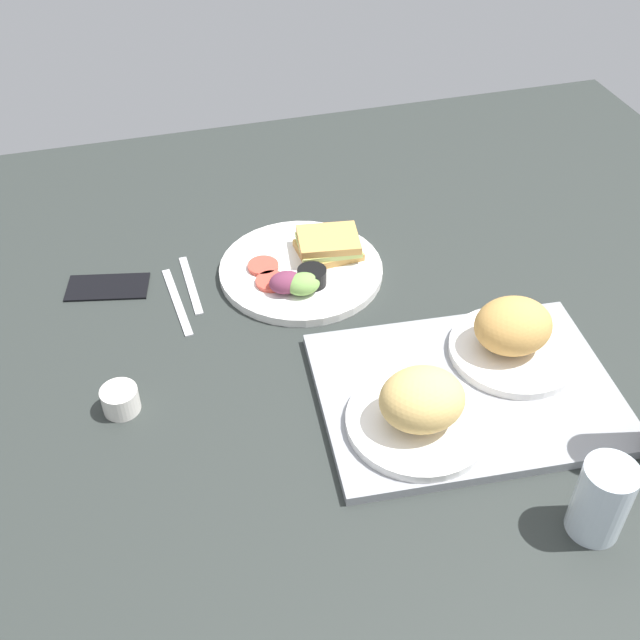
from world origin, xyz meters
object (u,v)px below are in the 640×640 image
Objects in this scene: serving_tray at (467,391)px; espresso_cup at (120,400)px; bread_plate_far at (421,407)px; plate_with_salad at (305,267)px; fork at (191,284)px; drinking_glass at (602,500)px; cell_phone at (108,286)px; knife at (177,301)px; bread_plate_near at (513,335)px.

espresso_cup is (51.18, -11.19, 1.20)cm from serving_tray.
bread_plate_far is 41.58cm from plate_with_salad.
serving_tray is 2.65× the size of fork.
cell_phone is (57.57, -67.72, -5.52)cm from drinking_glass.
plate_with_salad is 1.57× the size of knife.
knife is at bearing -52.66° from drinking_glass.
serving_tray is at bearing 29.21° from bread_plate_near.
serving_tray reaches higher than fork.
cell_phone is at bearing -89.77° from espresso_cup.
drinking_glass reaches higher than cell_phone.
espresso_cup is at bearing -12.33° from serving_tray.
fork is at bearing -6.65° from plate_with_salad.
fork is 14.78cm from cell_phone.
fork is at bearing -46.01° from serving_tray.
bread_plate_near is 0.97× the size of bread_plate_far.
plate_with_salad is 2.51× the size of drinking_glass.
serving_tray is at bearing 114.38° from plate_with_salad.
drinking_glass is at bearing 103.42° from serving_tray.
bread_plate_far is at bearing 143.70° from cell_phone.
serving_tray is 2.20× the size of bread_plate_near.
cell_phone is (14.42, -3.24, 0.15)cm from fork.
fork is at bearing -56.22° from drinking_glass.
fork is at bearing -117.91° from espresso_cup.
knife is (29.96, -39.33, -5.22)cm from bread_plate_far.
knife is (46.15, -60.49, -5.67)cm from drinking_glass.
knife is 13.52cm from cell_phone.
fork is 1.18× the size of cell_phone.
drinking_glass is (3.34, 31.66, 0.41)cm from bread_plate_near.
serving_tray is at bearing 44.48° from knife.
bread_plate_near is 1.08× the size of knife.
plate_with_salad is 66.17cm from drinking_glass.
plate_with_salad is 2.07× the size of cell_phone.
serving_tray is at bearing -76.58° from drinking_glass.
bread_plate_near reaches higher than cell_phone.
serving_tray is 27.51cm from drinking_glass.
bread_plate_near is 1.20× the size of fork.
cell_phone is (35.08, -5.64, -1.26)cm from plate_with_salad.
bread_plate_near reaches higher than espresso_cup.
bread_plate_far reaches higher than fork.
drinking_glass is at bearing 127.42° from bread_plate_far.
bread_plate_near is 70.97cm from cell_phone.
plate_with_salad is at bearing -81.23° from bread_plate_far.
plate_with_salad is at bearing 88.95° from knife.
plate_with_salad is 20.84cm from fork.
bread_plate_far is 1.24× the size of fork.
fork is (-14.30, -27.01, -1.75)cm from espresso_cup.
plate_with_salad is 42.75cm from espresso_cup.
espresso_cup is at bearing 102.30° from cell_phone.
espresso_cup is (57.45, -37.48, -3.92)cm from drinking_glass.
fork is (26.96, -43.33, -5.22)cm from bread_plate_far.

